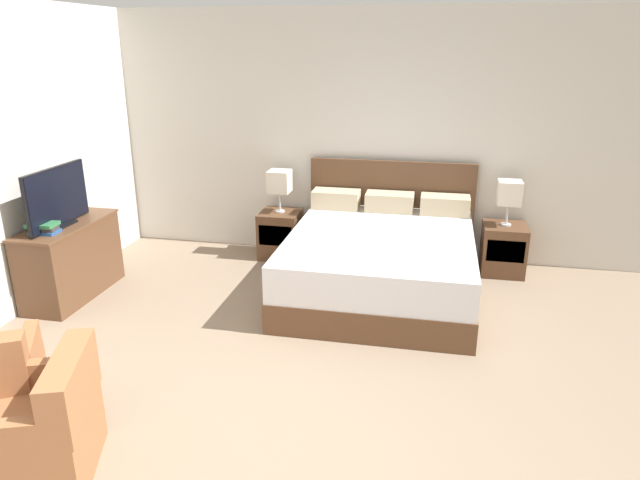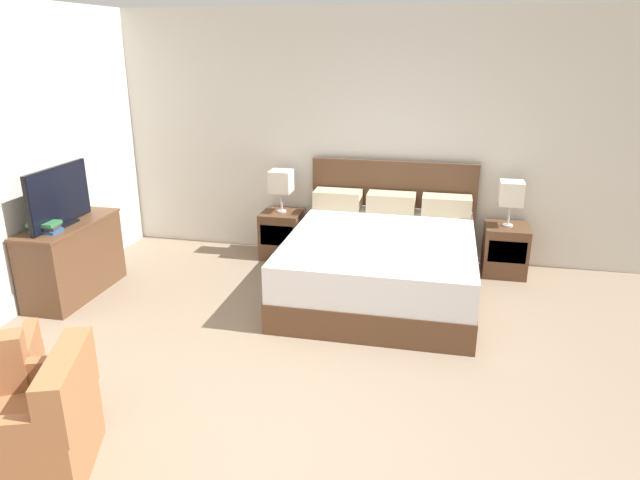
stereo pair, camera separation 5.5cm
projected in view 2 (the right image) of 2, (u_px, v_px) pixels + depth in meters
The scene contains 12 objects.
wall_back at pixel (363, 137), 6.42m from camera, with size 6.88×0.06×2.77m, color beige.
bed at pixel (382, 260), 5.68m from camera, with size 1.86×2.15×1.14m.
nightstand_left at pixel (282, 234), 6.67m from camera, with size 0.45×0.46×0.54m.
nightstand_right at pixel (505, 250), 6.16m from camera, with size 0.45×0.46×0.54m.
table_lamp_left at pixel (281, 182), 6.46m from camera, with size 0.24×0.24×0.49m.
table_lamp_right at pixel (511, 194), 5.96m from camera, with size 0.24×0.24×0.49m.
dresser at pixel (73, 258), 5.60m from camera, with size 0.46×1.13×0.75m.
tv at pixel (59, 197), 5.33m from camera, with size 0.18×0.86×0.56m.
book_red_cover at pixel (46, 231), 5.19m from camera, with size 0.24×0.17×0.03m, color #234C8E.
book_blue_cover at pixel (47, 227), 5.18m from camera, with size 0.19×0.14×0.04m, color #383333.
book_small_top at pixel (44, 224), 5.17m from camera, with size 0.25×0.18×0.03m, color #2D7042.
armchair_companion at pixel (33, 432), 3.26m from camera, with size 0.88×0.88×0.76m.
Camera 2 is at (0.91, -2.46, 2.39)m, focal length 32.00 mm.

